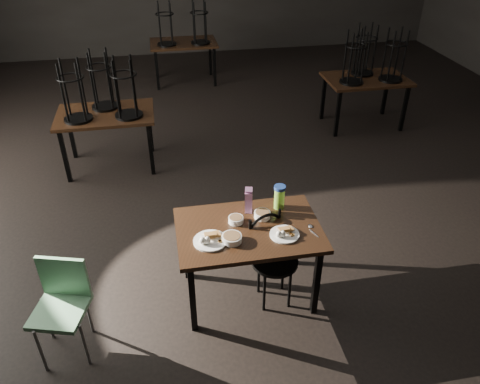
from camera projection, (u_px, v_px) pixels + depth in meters
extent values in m
plane|color=black|center=(275.00, 197.00, 5.61)|extent=(12.00, 12.00, 0.00)
cube|color=black|center=(249.00, 230.00, 3.89)|extent=(1.20, 0.80, 0.04)
cube|color=black|center=(192.00, 298.00, 3.75)|extent=(0.05, 0.05, 0.71)
cube|color=black|center=(317.00, 282.00, 3.91)|extent=(0.05, 0.05, 0.71)
cube|color=black|center=(186.00, 247.00, 4.28)|extent=(0.05, 0.05, 0.71)
cube|color=black|center=(295.00, 235.00, 4.43)|extent=(0.05, 0.05, 0.71)
cylinder|color=white|center=(210.00, 241.00, 3.72)|extent=(0.27, 0.27, 0.02)
cube|color=#955F35|center=(210.00, 232.00, 3.73)|extent=(0.10, 0.10, 0.05)
cube|color=#955F35|center=(214.00, 231.00, 3.73)|extent=(0.11, 0.12, 0.03)
ellipsoid|color=white|center=(202.00, 241.00, 3.66)|extent=(0.05, 0.05, 0.07)
ellipsoid|color=white|center=(207.00, 240.00, 3.67)|extent=(0.05, 0.05, 0.07)
cylinder|color=white|center=(284.00, 234.00, 3.79)|extent=(0.24, 0.24, 0.01)
cube|color=#955F35|center=(284.00, 226.00, 3.80)|extent=(0.09, 0.09, 0.04)
cube|color=#955F35|center=(288.00, 226.00, 3.80)|extent=(0.10, 0.10, 0.03)
ellipsoid|color=white|center=(279.00, 234.00, 3.74)|extent=(0.05, 0.05, 0.06)
ellipsoid|color=white|center=(283.00, 234.00, 3.74)|extent=(0.05, 0.05, 0.06)
cylinder|color=white|center=(236.00, 220.00, 3.93)|extent=(0.13, 0.13, 0.05)
cylinder|color=brown|center=(236.00, 218.00, 3.92)|extent=(0.11, 0.11, 0.01)
cylinder|color=white|center=(262.00, 215.00, 3.99)|extent=(0.14, 0.14, 0.05)
cylinder|color=brown|center=(262.00, 213.00, 3.98)|extent=(0.12, 0.12, 0.01)
cylinder|color=white|center=(232.00, 238.00, 3.72)|extent=(0.16, 0.16, 0.06)
cylinder|color=brown|center=(232.00, 237.00, 3.71)|extent=(0.14, 0.14, 0.01)
cube|color=#871875|center=(249.00, 202.00, 4.02)|extent=(0.08, 0.08, 0.20)
cube|color=#871875|center=(249.00, 190.00, 3.95)|extent=(0.08, 0.08, 0.06)
cylinder|color=#8ED83F|center=(279.00, 198.00, 4.07)|extent=(0.10, 0.10, 0.19)
cylinder|color=navy|center=(280.00, 188.00, 4.01)|extent=(0.12, 0.12, 0.03)
ellipsoid|color=silver|center=(310.00, 226.00, 3.89)|extent=(0.05, 0.06, 0.01)
cube|color=silver|center=(314.00, 233.00, 3.82)|extent=(0.05, 0.12, 0.00)
cylinder|color=black|center=(275.00, 261.00, 3.98)|extent=(0.40, 0.40, 0.03)
torus|color=black|center=(265.00, 233.00, 3.99)|extent=(0.37, 0.16, 0.38)
cylinder|color=black|center=(283.00, 270.00, 4.21)|extent=(0.03, 0.03, 0.45)
cylinder|color=black|center=(259.00, 273.00, 4.18)|extent=(0.03, 0.03, 0.45)
cylinder|color=black|center=(264.00, 291.00, 4.00)|extent=(0.03, 0.03, 0.45)
cylinder|color=black|center=(290.00, 288.00, 4.03)|extent=(0.03, 0.03, 0.45)
cube|color=#67A075|center=(60.00, 312.00, 3.52)|extent=(0.47, 0.47, 0.04)
cube|color=#67A075|center=(64.00, 276.00, 3.55)|extent=(0.37, 0.14, 0.36)
cylinder|color=slate|center=(41.00, 351.00, 3.48)|extent=(0.02, 0.02, 0.44)
cylinder|color=slate|center=(85.00, 345.00, 3.53)|extent=(0.02, 0.02, 0.44)
cylinder|color=slate|center=(48.00, 319.00, 3.75)|extent=(0.02, 0.02, 0.44)
cylinder|color=slate|center=(89.00, 313.00, 3.80)|extent=(0.02, 0.02, 0.44)
cube|color=black|center=(105.00, 115.00, 5.85)|extent=(1.20, 0.80, 0.04)
cube|color=black|center=(65.00, 157.00, 5.71)|extent=(0.05, 0.05, 0.71)
cube|color=black|center=(151.00, 149.00, 5.87)|extent=(0.05, 0.05, 0.71)
cube|color=black|center=(71.00, 134.00, 6.24)|extent=(0.05, 0.05, 0.71)
cube|color=black|center=(150.00, 128.00, 6.39)|extent=(0.05, 0.05, 0.71)
cylinder|color=black|center=(79.00, 119.00, 5.66)|extent=(0.34, 0.34, 0.03)
torus|color=black|center=(70.00, 79.00, 5.38)|extent=(0.32, 0.32, 0.02)
cylinder|color=black|center=(82.00, 86.00, 5.55)|extent=(0.03, 0.03, 0.70)
cylinder|color=black|center=(65.00, 87.00, 5.53)|extent=(0.03, 0.03, 0.70)
cylinder|color=black|center=(63.00, 94.00, 5.36)|extent=(0.03, 0.03, 0.70)
cylinder|color=black|center=(81.00, 92.00, 5.39)|extent=(0.03, 0.03, 0.70)
cylinder|color=black|center=(129.00, 115.00, 5.75)|extent=(0.34, 0.34, 0.03)
torus|color=black|center=(123.00, 76.00, 5.47)|extent=(0.32, 0.32, 0.02)
cylinder|color=black|center=(134.00, 83.00, 5.65)|extent=(0.03, 0.03, 0.70)
cylinder|color=black|center=(117.00, 84.00, 5.62)|extent=(0.03, 0.03, 0.70)
cylinder|color=black|center=(116.00, 90.00, 5.45)|extent=(0.03, 0.03, 0.70)
cylinder|color=black|center=(133.00, 89.00, 5.48)|extent=(0.03, 0.03, 0.70)
cylinder|color=black|center=(106.00, 106.00, 5.98)|extent=(0.34, 0.34, 0.03)
torus|color=black|center=(99.00, 68.00, 5.70)|extent=(0.32, 0.32, 0.02)
cylinder|color=black|center=(109.00, 76.00, 5.87)|extent=(0.03, 0.03, 0.70)
cylinder|color=black|center=(93.00, 76.00, 5.84)|extent=(0.03, 0.03, 0.70)
cylinder|color=black|center=(92.00, 82.00, 5.68)|extent=(0.03, 0.03, 0.70)
cylinder|color=black|center=(109.00, 81.00, 5.71)|extent=(0.03, 0.03, 0.70)
cube|color=black|center=(366.00, 79.00, 6.91)|extent=(1.20, 0.80, 0.04)
cube|color=black|center=(338.00, 114.00, 6.78)|extent=(0.05, 0.05, 0.71)
cube|color=black|center=(404.00, 109.00, 6.93)|extent=(0.05, 0.05, 0.71)
cube|color=black|center=(323.00, 97.00, 7.30)|extent=(0.05, 0.05, 0.71)
cube|color=black|center=(386.00, 93.00, 7.46)|extent=(0.05, 0.05, 0.71)
cylinder|color=black|center=(351.00, 82.00, 6.73)|extent=(0.34, 0.34, 0.03)
torus|color=black|center=(356.00, 47.00, 6.45)|extent=(0.32, 0.32, 0.02)
cylinder|color=black|center=(359.00, 54.00, 6.62)|extent=(0.03, 0.03, 0.70)
cylinder|color=black|center=(345.00, 55.00, 6.59)|extent=(0.03, 0.03, 0.70)
cylinder|color=black|center=(351.00, 59.00, 6.43)|extent=(0.03, 0.03, 0.70)
cylinder|color=black|center=(364.00, 58.00, 6.46)|extent=(0.03, 0.03, 0.70)
cylinder|color=black|center=(390.00, 79.00, 6.82)|extent=(0.34, 0.34, 0.03)
torus|color=black|center=(397.00, 45.00, 6.54)|extent=(0.32, 0.32, 0.02)
cylinder|color=black|center=(398.00, 52.00, 6.71)|extent=(0.03, 0.03, 0.70)
cylinder|color=black|center=(385.00, 52.00, 6.68)|extent=(0.03, 0.03, 0.70)
cylinder|color=black|center=(391.00, 57.00, 6.52)|extent=(0.03, 0.03, 0.70)
cylinder|color=black|center=(405.00, 56.00, 6.55)|extent=(0.03, 0.03, 0.70)
cylinder|color=black|center=(362.00, 73.00, 7.04)|extent=(0.34, 0.34, 0.03)
torus|color=black|center=(367.00, 39.00, 6.77)|extent=(0.32, 0.32, 0.02)
cylinder|color=black|center=(369.00, 46.00, 6.94)|extent=(0.03, 0.03, 0.70)
cylinder|color=black|center=(356.00, 47.00, 6.91)|extent=(0.03, 0.03, 0.70)
cylinder|color=black|center=(362.00, 51.00, 6.75)|extent=(0.03, 0.03, 0.70)
cylinder|color=black|center=(375.00, 50.00, 6.78)|extent=(0.03, 0.03, 0.70)
cube|color=black|center=(183.00, 43.00, 8.50)|extent=(1.20, 0.80, 0.04)
cube|color=black|center=(157.00, 71.00, 8.37)|extent=(0.05, 0.05, 0.71)
cube|color=black|center=(215.00, 67.00, 8.52)|extent=(0.05, 0.05, 0.71)
cube|color=black|center=(156.00, 60.00, 8.89)|extent=(0.05, 0.05, 0.71)
cube|color=black|center=(210.00, 57.00, 9.05)|extent=(0.05, 0.05, 0.71)
cylinder|color=black|center=(167.00, 44.00, 8.32)|extent=(0.34, 0.34, 0.03)
torus|color=black|center=(164.00, 15.00, 8.04)|extent=(0.32, 0.32, 0.02)
cylinder|color=black|center=(171.00, 21.00, 8.21)|extent=(0.03, 0.03, 0.70)
cylinder|color=black|center=(159.00, 22.00, 8.18)|extent=(0.03, 0.03, 0.70)
cylinder|color=black|center=(160.00, 25.00, 8.02)|extent=(0.03, 0.03, 0.70)
cylinder|color=black|center=(171.00, 24.00, 8.05)|extent=(0.03, 0.03, 0.70)
cylinder|color=black|center=(201.00, 43.00, 8.41)|extent=(0.34, 0.34, 0.03)
torus|color=black|center=(199.00, 13.00, 8.13)|extent=(0.32, 0.32, 0.02)
cylinder|color=black|center=(205.00, 20.00, 8.30)|extent=(0.03, 0.03, 0.70)
cylinder|color=black|center=(193.00, 20.00, 8.27)|extent=(0.03, 0.03, 0.70)
cylinder|color=black|center=(195.00, 23.00, 8.11)|extent=(0.03, 0.03, 0.70)
cylinder|color=black|center=(206.00, 23.00, 8.14)|extent=(0.03, 0.03, 0.70)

